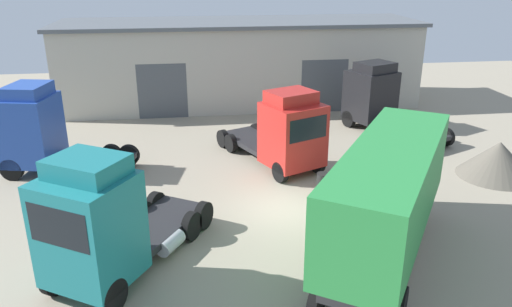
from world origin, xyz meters
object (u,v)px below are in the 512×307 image
at_px(tractor_unit_red, 286,133).
at_px(tractor_unit_blue, 39,132).
at_px(tractor_unit_black, 376,99).
at_px(oil_drum, 323,183).
at_px(tractor_unit_teal, 102,225).
at_px(container_trailer_green, 389,191).
at_px(gravel_pile, 498,159).

distance_m(tractor_unit_red, tractor_unit_blue, 11.90).
xyz_separation_m(tractor_unit_black, oil_drum, (-5.54, -8.46, -1.47)).
bearing_deg(oil_drum, tractor_unit_teal, -146.53).
relative_size(container_trailer_green, oil_drum, 10.33).
height_order(container_trailer_green, oil_drum, container_trailer_green).
xyz_separation_m(container_trailer_green, tractor_unit_teal, (-9.20, -0.00, -0.55)).
bearing_deg(tractor_unit_black, container_trailer_green, 136.33).
xyz_separation_m(tractor_unit_teal, oil_drum, (8.61, 5.69, -1.65)).
distance_m(container_trailer_green, oil_drum, 6.13).
distance_m(tractor_unit_black, tractor_unit_red, 8.75).
relative_size(tractor_unit_teal, gravel_pile, 1.90).
xyz_separation_m(tractor_unit_teal, gravel_pile, (17.36, 6.30, -1.22)).
distance_m(tractor_unit_red, gravel_pile, 10.19).
bearing_deg(tractor_unit_black, oil_drum, 122.38).
height_order(container_trailer_green, tractor_unit_teal, tractor_unit_teal).
bearing_deg(tractor_unit_blue, tractor_unit_red, -174.24).
xyz_separation_m(container_trailer_green, oil_drum, (-0.59, 5.69, -2.20)).
xyz_separation_m(tractor_unit_teal, tractor_unit_red, (7.46, 8.52, -0.19)).
xyz_separation_m(tractor_unit_red, oil_drum, (1.15, -2.83, -1.46)).
relative_size(tractor_unit_black, gravel_pile, 1.96).
bearing_deg(gravel_pile, oil_drum, -176.07).
bearing_deg(container_trailer_green, oil_drum, 39.20).
bearing_deg(tractor_unit_black, gravel_pile, 177.77).
height_order(tractor_unit_black, container_trailer_green, container_trailer_green).
bearing_deg(tractor_unit_red, oil_drum, -2.20).
bearing_deg(tractor_unit_teal, tractor_unit_black, 166.42).
xyz_separation_m(tractor_unit_black, tractor_unit_blue, (-18.53, -4.35, 0.17)).
height_order(tractor_unit_black, tractor_unit_blue, tractor_unit_blue).
distance_m(tractor_unit_black, oil_drum, 10.22).
distance_m(gravel_pile, oil_drum, 8.77).
bearing_deg(tractor_unit_black, tractor_unit_blue, 78.84).
bearing_deg(tractor_unit_blue, tractor_unit_teal, 125.97).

